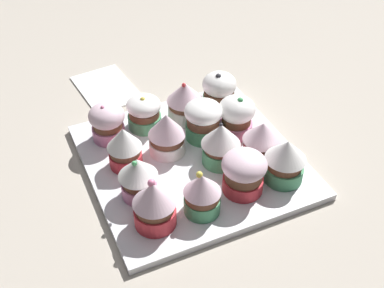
{
  "coord_description": "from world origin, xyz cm",
  "views": [
    {
      "loc": [
        55.1,
        -24.94,
        55.69
      ],
      "look_at": [
        0.0,
        0.0,
        4.2
      ],
      "focal_mm": 46.39,
      "sensor_mm": 36.0,
      "label": 1
    }
  ],
  "objects": [
    {
      "name": "ground_plane",
      "position": [
        0.0,
        0.0,
        -1.5
      ],
      "size": [
        180.0,
        180.0,
        3.0
      ],
      "primitive_type": "cube",
      "color": "#B2A899"
    },
    {
      "name": "baking_tray",
      "position": [
        0.0,
        0.0,
        0.6
      ],
      "size": [
        33.25,
        33.25,
        1.2
      ],
      "color": "silver",
      "rests_on": "ground_plane"
    },
    {
      "name": "cupcake_0",
      "position": [
        -10.63,
        -10.8,
        4.69
      ],
      "size": [
        6.1,
        6.1,
        6.94
      ],
      "color": "pink",
      "rests_on": "baking_tray"
    },
    {
      "name": "cupcake_1",
      "position": [
        -2.88,
        -10.32,
        5.03
      ],
      "size": [
        5.6,
        5.6,
        7.4
      ],
      "color": "#D1333D",
      "rests_on": "baking_tray"
    },
    {
      "name": "cupcake_2",
      "position": [
        4.31,
        -10.62,
        5.01
      ],
      "size": [
        5.93,
        5.93,
        7.46
      ],
      "color": "pink",
      "rests_on": "baking_tray"
    },
    {
      "name": "cupcake_3",
      "position": [
        10.44,
        -10.43,
        5.13
      ],
      "size": [
        6.17,
        6.17,
        8.1
      ],
      "color": "#D1333D",
      "rests_on": "baking_tray"
    },
    {
      "name": "cupcake_4",
      "position": [
        -11.1,
        -4.1,
        4.32
      ],
      "size": [
        5.99,
        5.99,
        6.43
      ],
      "color": "#4C9E6B",
      "rests_on": "baking_tray"
    },
    {
      "name": "cupcake_5",
      "position": [
        -3.2,
        -3.04,
        5.06
      ],
      "size": [
        6.12,
        6.12,
        7.59
      ],
      "color": "white",
      "rests_on": "baking_tray"
    },
    {
      "name": "cupcake_6",
      "position": [
        11.03,
        -3.4,
        4.73
      ],
      "size": [
        5.47,
        5.47,
        7.28
      ],
      "color": "#4C9E6B",
      "rests_on": "baking_tray"
    },
    {
      "name": "cupcake_7",
      "position": [
        -10.39,
        3.38,
        5.03
      ],
      "size": [
        6.55,
        6.55,
        7.67
      ],
      "color": "white",
      "rests_on": "baking_tray"
    },
    {
      "name": "cupcake_8",
      "position": [
        -4.23,
        3.99,
        4.92
      ],
      "size": [
        6.46,
        6.46,
        7.11
      ],
      "color": "#4C9E6B",
      "rests_on": "baking_tray"
    },
    {
      "name": "cupcake_9",
      "position": [
        2.69,
        3.77,
        5.16
      ],
      "size": [
        6.29,
        6.29,
        7.79
      ],
      "color": "#4C9E6B",
      "rests_on": "baking_tray"
    },
    {
      "name": "cupcake_10",
      "position": [
        9.69,
        4.06,
        4.87
      ],
      "size": [
        6.81,
        6.81,
        7.0
      ],
      "color": "#D1333D",
      "rests_on": "baking_tray"
    },
    {
      "name": "cupcake_11",
      "position": [
        -10.91,
        10.34,
        4.85
      ],
      "size": [
        6.19,
        6.19,
        7.5
      ],
      "color": "#4C9E6B",
      "rests_on": "baking_tray"
    },
    {
      "name": "cupcake_12",
      "position": [
        -2.95,
        9.64,
        4.95
      ],
      "size": [
        6.29,
        6.29,
        7.54
      ],
      "color": "pink",
      "rests_on": "baking_tray"
    },
    {
      "name": "cupcake_13",
      "position": [
        4.24,
        10.37,
        4.82
      ],
      "size": [
        6.26,
        6.26,
        6.9
      ],
      "color": "#D1333D",
      "rests_on": "baking_tray"
    },
    {
      "name": "cupcake_14",
      "position": [
        10.19,
        10.95,
        5.07
      ],
      "size": [
        6.39,
        6.39,
        7.53
      ],
      "color": "#4C9E6B",
      "rests_on": "baking_tray"
    },
    {
      "name": "napkin",
      "position": [
        -27.07,
        -6.5,
        0.3
      ],
      "size": [
        15.52,
        11.52,
        0.6
      ],
      "primitive_type": "cube",
      "rotation": [
        0.0,
        0.0,
        0.11
      ],
      "color": "white",
      "rests_on": "ground_plane"
    }
  ]
}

